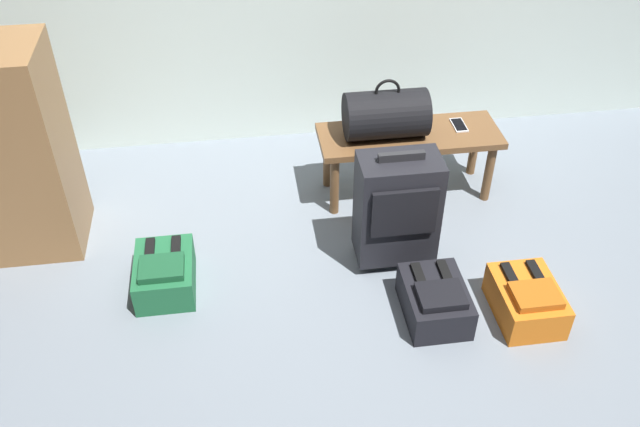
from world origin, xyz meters
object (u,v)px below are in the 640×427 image
at_px(side_cabinet, 7,152).
at_px(duffel_bag_black, 386,114).
at_px(cell_phone, 459,125).
at_px(backpack_orange, 526,300).
at_px(backpack_dark, 435,300).
at_px(backpack_green, 165,273).
at_px(bench, 409,143).
at_px(suitcase_upright_charcoal, 397,208).

bearing_deg(side_cabinet, duffel_bag_black, 3.95).
distance_m(cell_phone, backpack_orange, 1.11).
relative_size(backpack_dark, backpack_green, 1.00).
bearing_deg(backpack_dark, side_cabinet, 157.01).
relative_size(backpack_dark, side_cabinet, 0.35).
bearing_deg(backpack_orange, backpack_dark, 172.19).
bearing_deg(side_cabinet, backpack_orange, -20.48).
distance_m(bench, backpack_orange, 1.10).
xyz_separation_m(cell_phone, suitcase_upright_charcoal, (-0.48, -0.59, -0.07)).
bearing_deg(duffel_bag_black, cell_phone, 4.98).
xyz_separation_m(duffel_bag_black, cell_phone, (0.43, 0.04, -0.13)).
height_order(bench, backpack_dark, bench).
xyz_separation_m(duffel_bag_black, suitcase_upright_charcoal, (-0.05, -0.56, -0.19)).
relative_size(backpack_dark, backpack_orange, 1.00).
relative_size(suitcase_upright_charcoal, side_cabinet, 0.59).
distance_m(bench, side_cabinet, 2.07).
distance_m(backpack_green, side_cabinet, 0.97).
relative_size(bench, backpack_green, 2.63).
distance_m(duffel_bag_black, suitcase_upright_charcoal, 0.59).
bearing_deg(backpack_green, duffel_bag_black, 26.75).
distance_m(backpack_dark, backpack_green, 1.30).
distance_m(duffel_bag_black, backpack_dark, 1.06).
distance_m(cell_phone, suitcase_upright_charcoal, 0.77).
bearing_deg(duffel_bag_black, suitcase_upright_charcoal, -95.51).
relative_size(duffel_bag_black, backpack_dark, 1.16).
bearing_deg(side_cabinet, backpack_green, -33.71).
bearing_deg(backpack_green, backpack_dark, -15.98).
xyz_separation_m(duffel_bag_black, backpack_orange, (0.47, -1.02, -0.44)).
height_order(duffel_bag_black, cell_phone, duffel_bag_black).
bearing_deg(backpack_green, suitcase_upright_charcoal, 2.46).
relative_size(cell_phone, backpack_green, 0.38).
distance_m(suitcase_upright_charcoal, backpack_dark, 0.49).
bearing_deg(duffel_bag_black, bench, 0.00).
distance_m(suitcase_upright_charcoal, backpack_green, 1.18).
height_order(suitcase_upright_charcoal, backpack_green, suitcase_upright_charcoal).
relative_size(duffel_bag_black, backpack_orange, 1.16).
bearing_deg(bench, backpack_dark, -95.45).
relative_size(duffel_bag_black, side_cabinet, 0.40).
relative_size(bench, side_cabinet, 0.91).
bearing_deg(backpack_dark, suitcase_upright_charcoal, 104.19).
xyz_separation_m(cell_phone, side_cabinet, (-2.35, -0.17, 0.15)).
distance_m(cell_phone, backpack_green, 1.78).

